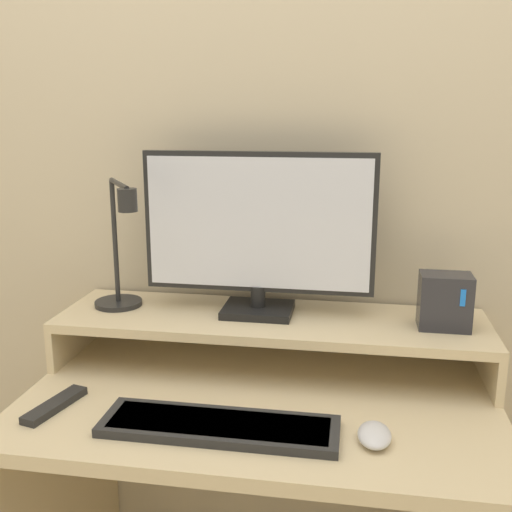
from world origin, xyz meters
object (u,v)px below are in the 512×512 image
at_px(monitor, 258,230).
at_px(keyboard, 219,426).
at_px(desk_lamp, 120,260).
at_px(remote_control, 55,405).
at_px(router_dock, 445,301).
at_px(mouse, 374,435).

bearing_deg(monitor, keyboard, -93.16).
distance_m(desk_lamp, remote_control, 0.37).
relative_size(monitor, keyboard, 1.19).
distance_m(monitor, keyboard, 0.47).
xyz_separation_m(monitor, desk_lamp, (-0.33, -0.05, -0.08)).
xyz_separation_m(desk_lamp, remote_control, (-0.05, -0.27, -0.24)).
height_order(desk_lamp, router_dock, desk_lamp).
bearing_deg(mouse, router_dock, 63.31).
xyz_separation_m(monitor, keyboard, (-0.02, -0.35, -0.32)).
bearing_deg(router_dock, remote_control, -160.43).
bearing_deg(mouse, keyboard, -178.44).
relative_size(monitor, desk_lamp, 1.70).
bearing_deg(router_dock, keyboard, -144.92).
height_order(monitor, desk_lamp, monitor).
bearing_deg(desk_lamp, keyboard, -44.11).
relative_size(desk_lamp, keyboard, 0.70).
distance_m(mouse, remote_control, 0.65).
xyz_separation_m(desk_lamp, router_dock, (0.76, 0.02, -0.07)).
relative_size(desk_lamp, remote_control, 1.95).
relative_size(desk_lamp, mouse, 3.39).
xyz_separation_m(desk_lamp, mouse, (0.60, -0.29, -0.24)).
bearing_deg(keyboard, remote_control, 175.33).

